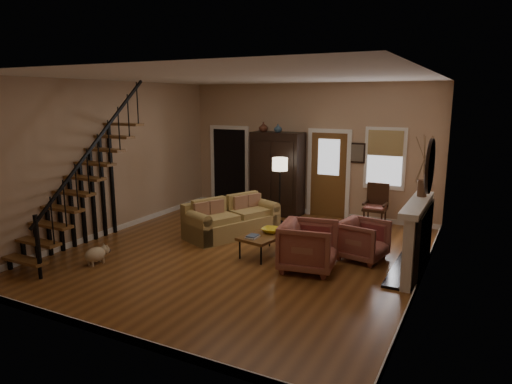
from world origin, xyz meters
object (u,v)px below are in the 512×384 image
at_px(floor_lamp, 280,191).
at_px(armchair_left, 308,246).
at_px(armoire, 277,174).
at_px(sofa, 232,218).
at_px(side_chair, 375,206).
at_px(armchair_right, 363,240).
at_px(coffee_table, 266,245).

bearing_deg(floor_lamp, armchair_left, -56.25).
distance_m(armoire, sofa, 2.27).
relative_size(armchair_left, floor_lamp, 0.59).
bearing_deg(armchair_left, side_chair, -16.81).
xyz_separation_m(armchair_left, armchair_right, (0.71, 0.95, -0.06)).
distance_m(sofa, floor_lamp, 1.50).
height_order(armoire, coffee_table, armoire).
bearing_deg(sofa, floor_lamp, 92.45).
height_order(sofa, armchair_left, armchair_left).
height_order(sofa, floor_lamp, floor_lamp).
distance_m(sofa, side_chair, 3.29).
xyz_separation_m(sofa, armchair_left, (2.20, -1.18, 0.05)).
bearing_deg(floor_lamp, coffee_table, -72.32).
bearing_deg(armchair_right, coffee_table, 119.59).
relative_size(armoire, side_chair, 2.06).
bearing_deg(sofa, armoire, 111.37).
bearing_deg(armchair_left, armoire, 23.40).
bearing_deg(side_chair, floor_lamp, -163.71).
height_order(floor_lamp, side_chair, floor_lamp).
distance_m(floor_lamp, side_chair, 2.22).
height_order(armchair_left, side_chair, side_chair).
xyz_separation_m(armoire, side_chair, (2.55, -0.20, -0.54)).
distance_m(armoire, floor_lamp, 0.96).
bearing_deg(coffee_table, armoire, 110.67).
relative_size(coffee_table, armchair_right, 1.32).
bearing_deg(floor_lamp, armoire, 118.08).
xyz_separation_m(coffee_table, side_chair, (1.42, 2.80, 0.31)).
xyz_separation_m(armchair_left, floor_lamp, (-1.68, 2.52, 0.36)).
height_order(armchair_left, armchair_right, armchair_left).
distance_m(coffee_table, floor_lamp, 2.36).
relative_size(armoire, sofa, 1.03).
distance_m(armchair_right, side_chair, 2.21).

